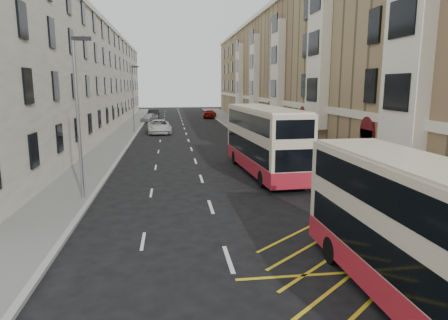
{
  "coord_description": "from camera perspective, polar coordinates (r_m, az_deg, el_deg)",
  "views": [
    {
      "loc": [
        -1.84,
        -8.62,
        5.85
      ],
      "look_at": [
        0.45,
        8.47,
        2.6
      ],
      "focal_mm": 32.0,
      "sensor_mm": 36.0,
      "label": 1
    }
  ],
  "objects": [
    {
      "name": "pavement_right",
      "position": [
        40.27,
        6.61,
        2.34
      ],
      "size": [
        4.0,
        120.0,
        0.15
      ],
      "primitive_type": "cube",
      "color": "slate",
      "rests_on": "ground"
    },
    {
      "name": "pavement_left",
      "position": [
        39.46,
        -15.79,
        1.84
      ],
      "size": [
        3.0,
        120.0,
        0.15
      ],
      "primitive_type": "cube",
      "color": "slate",
      "rests_on": "ground"
    },
    {
      "name": "kerb_right",
      "position": [
        39.83,
        3.82,
        2.29
      ],
      "size": [
        0.25,
        120.0,
        0.15
      ],
      "primitive_type": "cube",
      "color": "#9B9B96",
      "rests_on": "ground"
    },
    {
      "name": "kerb_left",
      "position": [
        39.27,
        -13.62,
        1.9
      ],
      "size": [
        0.25,
        120.0,
        0.15
      ],
      "primitive_type": "cube",
      "color": "#9B9B96",
      "rests_on": "ground"
    },
    {
      "name": "road_markings",
      "position": [
        53.97,
        -5.63,
        4.39
      ],
      "size": [
        10.0,
        110.0,
        0.01
      ],
      "primitive_type": null,
      "color": "silver",
      "rests_on": "ground"
    },
    {
      "name": "terrace_right",
      "position": [
        56.55,
        9.81,
        12.19
      ],
      "size": [
        10.75,
        79.0,
        15.25
      ],
      "color": "#9C875B",
      "rests_on": "ground"
    },
    {
      "name": "terrace_left",
      "position": [
        55.36,
        -20.06,
        10.71
      ],
      "size": [
        9.18,
        79.0,
        13.25
      ],
      "color": "white",
      "rests_on": "ground"
    },
    {
      "name": "guard_railing",
      "position": [
        17.23,
        20.94,
        -6.9
      ],
      "size": [
        0.06,
        6.56,
        1.01
      ],
      "color": "red",
      "rests_on": "pavement_right"
    },
    {
      "name": "street_lamp_near",
      "position": [
        21.15,
        -20.06,
        6.73
      ],
      "size": [
        0.93,
        0.18,
        8.0
      ],
      "color": "gray",
      "rests_on": "pavement_left"
    },
    {
      "name": "street_lamp_far",
      "position": [
        50.84,
        -12.87,
        9.02
      ],
      "size": [
        0.93,
        0.18,
        8.0
      ],
      "color": "gray",
      "rests_on": "pavement_left"
    },
    {
      "name": "double_decker_front",
      "position": [
        11.42,
        26.69,
        -10.14
      ],
      "size": [
        2.41,
        9.95,
        3.95
      ],
      "rotation": [
        0.0,
        0.0,
        0.01
      ],
      "color": "beige",
      "rests_on": "ground"
    },
    {
      "name": "double_decker_rear",
      "position": [
        26.52,
        5.71,
        2.81
      ],
      "size": [
        3.26,
        11.24,
        4.43
      ],
      "rotation": [
        0.0,
        0.0,
        0.06
      ],
      "color": "beige",
      "rests_on": "ground"
    },
    {
      "name": "pedestrian_far",
      "position": [
        17.69,
        20.45,
        -6.15
      ],
      "size": [
        0.95,
        0.46,
        1.58
      ],
      "primitive_type": "imported",
      "rotation": [
        0.0,
        0.0,
        3.06
      ],
      "color": "black",
      "rests_on": "pavement_right"
    },
    {
      "name": "white_van",
      "position": [
        49.82,
        -9.25,
        4.73
      ],
      "size": [
        3.17,
        6.12,
        1.65
      ],
      "primitive_type": "imported",
      "rotation": [
        0.0,
        0.0,
        0.07
      ],
      "color": "silver",
      "rests_on": "ground"
    },
    {
      "name": "car_silver",
      "position": [
        65.49,
        -10.59,
        5.97
      ],
      "size": [
        3.1,
        4.5,
        1.42
      ],
      "primitive_type": "imported",
      "rotation": [
        0.0,
        0.0,
        -0.38
      ],
      "color": "#ADB0B4",
      "rests_on": "ground"
    },
    {
      "name": "car_dark",
      "position": [
        72.59,
        -10.08,
        6.5
      ],
      "size": [
        2.12,
        4.98,
        1.6
      ],
      "primitive_type": "imported",
      "rotation": [
        0.0,
        0.0,
        -0.09
      ],
      "color": "black",
      "rests_on": "ground"
    },
    {
      "name": "car_red",
      "position": [
        72.62,
        -2.05,
        6.59
      ],
      "size": [
        3.03,
        5.29,
        1.44
      ],
      "primitive_type": "imported",
      "rotation": [
        0.0,
        0.0,
        2.93
      ],
      "color": "#960F08",
      "rests_on": "ground"
    }
  ]
}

